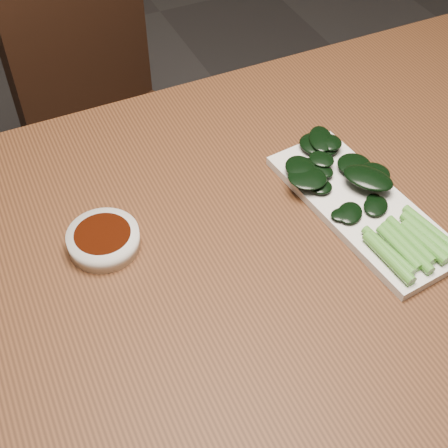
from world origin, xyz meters
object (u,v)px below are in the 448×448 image
Objects in this scene: serving_plate at (362,206)px; gai_lan at (356,189)px; table at (258,269)px; chair_far at (119,125)px; sauce_bowl at (104,240)px.

gai_lan reaches higher than serving_plate.
chair_far reaches higher than table.
gai_lan is (0.18, -0.66, 0.29)m from chair_far.
chair_far is 2.69× the size of serving_plate.
gai_lan is (0.16, 0.01, 0.10)m from table.
gai_lan is at bearing -97.15° from chair_far.
table is at bearing -177.73° from gai_lan.
sauce_bowl is (-0.21, 0.08, 0.09)m from table.
gai_lan is at bearing 91.87° from serving_plate.
sauce_bowl is 0.38m from gai_lan.
gai_lan reaches higher than table.
serving_plate is at bearing -4.72° from table.
chair_far is 0.76m from serving_plate.
table is at bearing 175.28° from serving_plate.
serving_plate is (0.19, -0.68, 0.27)m from chair_far.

